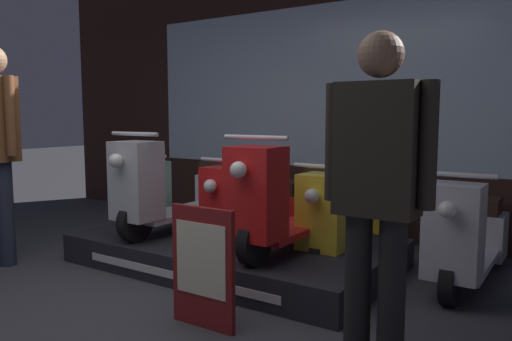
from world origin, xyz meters
TOP-DOWN VIEW (x-y plane):
  - ground_plane at (0.00, 0.00)m, footprint 30.00×30.00m
  - shop_wall_back at (0.00, 3.07)m, footprint 7.77×0.09m
  - display_platform at (-0.01, 1.56)m, footprint 2.57×1.51m
  - scooter_display_left at (-0.59, 1.53)m, footprint 0.50×1.55m
  - scooter_display_right at (0.57, 1.53)m, footprint 0.50×1.55m
  - scooter_backrow_0 at (-1.10, 2.14)m, footprint 0.50×1.55m
  - scooter_backrow_1 at (-0.16, 2.14)m, footprint 0.50×1.55m
  - scooter_backrow_2 at (0.78, 2.14)m, footprint 0.50×1.55m
  - scooter_backrow_3 at (1.72, 2.14)m, footprint 0.50×1.55m
  - person_right_browsing at (1.60, 0.48)m, footprint 0.54×0.21m
  - price_sign_board at (0.57, 0.43)m, footprint 0.44×0.04m

SIDE VIEW (x-z plane):
  - ground_plane at x=0.00m, z-range 0.00..0.00m
  - display_platform at x=-0.01m, z-range 0.00..0.24m
  - scooter_backrow_0 at x=-1.10m, z-range -0.09..0.79m
  - scooter_backrow_1 at x=-0.16m, z-range -0.09..0.79m
  - scooter_backrow_2 at x=0.78m, z-range -0.09..0.79m
  - scooter_backrow_3 at x=1.72m, z-range -0.09..0.79m
  - price_sign_board at x=0.57m, z-range 0.00..0.73m
  - scooter_display_left at x=-0.59m, z-range 0.14..1.03m
  - scooter_display_right at x=0.57m, z-range 0.14..1.03m
  - person_right_browsing at x=1.60m, z-range 0.12..1.76m
  - shop_wall_back at x=0.00m, z-range 0.00..3.20m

